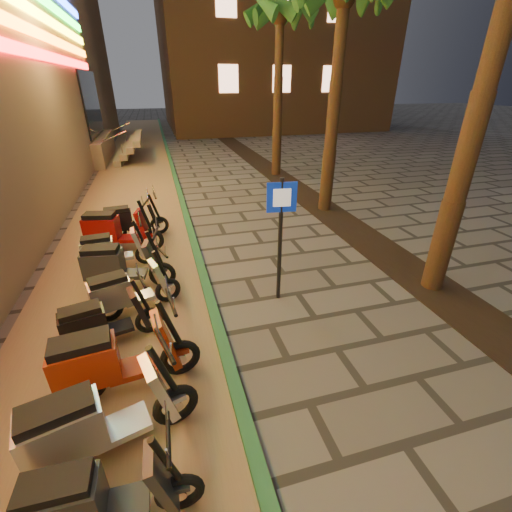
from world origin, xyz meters
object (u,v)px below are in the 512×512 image
object	(u,v)px
scooter_5	(94,423)
scooter_6	(110,360)
scooter_9	(118,265)
scooter_4	(93,499)
scooter_10	(110,250)
scooter_8	(125,292)
scooter_7	(101,323)
scooter_11	(114,230)
pedestrian_sign	(281,225)
scooter_12	(128,221)

from	to	relation	value
scooter_5	scooter_6	xyz separation A→B (m)	(0.08, 0.91, 0.01)
scooter_6	scooter_9	bearing A→B (deg)	85.00
scooter_4	scooter_10	bearing A→B (deg)	94.87
scooter_8	scooter_5	bearing A→B (deg)	-111.28
scooter_8	scooter_9	xyz separation A→B (m)	(-0.19, 0.97, 0.05)
scooter_4	scooter_7	size ratio (longest dim) A/B	1.02
scooter_7	scooter_11	world-z (taller)	scooter_11
scooter_9	scooter_8	bearing A→B (deg)	-70.07
pedestrian_sign	scooter_12	world-z (taller)	pedestrian_sign
scooter_12	scooter_9	bearing A→B (deg)	-97.05
scooter_12	pedestrian_sign	bearing A→B (deg)	-58.42
scooter_4	scooter_12	bearing A→B (deg)	91.48
pedestrian_sign	scooter_10	world-z (taller)	pedestrian_sign
scooter_6	scooter_10	world-z (taller)	scooter_6
scooter_7	scooter_8	world-z (taller)	scooter_8
scooter_4	scooter_5	xyz separation A→B (m)	(-0.07, 0.75, 0.08)
pedestrian_sign	scooter_10	xyz separation A→B (m)	(-3.20, 2.10, -1.06)
scooter_6	scooter_9	distance (m)	2.77
scooter_6	scooter_7	world-z (taller)	scooter_6
scooter_8	scooter_9	bearing A→B (deg)	82.79
scooter_7	scooter_11	distance (m)	3.62
scooter_8	scooter_9	size ratio (longest dim) A/B	0.89
scooter_6	scooter_10	distance (m)	3.69
scooter_6	scooter_12	bearing A→B (deg)	83.13
scooter_9	scooter_12	distance (m)	2.63
pedestrian_sign	scooter_4	world-z (taller)	pedestrian_sign
scooter_6	scooter_11	xyz separation A→B (m)	(-0.33, 4.64, 0.00)
scooter_8	scooter_12	bearing A→B (deg)	73.83
scooter_6	scooter_10	xyz separation A→B (m)	(-0.35, 3.67, -0.09)
pedestrian_sign	scooter_5	xyz separation A→B (m)	(-2.93, -2.49, -0.97)
scooter_6	scooter_7	distance (m)	1.05
scooter_4	scooter_11	size ratio (longest dim) A/B	0.83
scooter_7	scooter_9	size ratio (longest dim) A/B	0.86
scooter_5	scooter_7	world-z (taller)	scooter_5
scooter_12	scooter_10	bearing A→B (deg)	-105.67
scooter_6	scooter_11	distance (m)	4.65
scooter_9	scooter_10	bearing A→B (deg)	113.97
scooter_10	pedestrian_sign	bearing A→B (deg)	-38.54
scooter_5	scooter_10	bearing A→B (deg)	78.03
scooter_8	scooter_12	size ratio (longest dim) A/B	0.96
scooter_4	scooter_8	xyz separation A→B (m)	(0.09, 3.46, 0.01)
scooter_4	scooter_8	world-z (taller)	scooter_8
scooter_7	scooter_12	size ratio (longest dim) A/B	0.92
pedestrian_sign	scooter_5	world-z (taller)	pedestrian_sign
scooter_7	scooter_10	xyz separation A→B (m)	(-0.10, 2.66, 0.01)
scooter_11	scooter_12	xyz separation A→B (m)	(0.29, 0.77, -0.07)
scooter_9	scooter_6	bearing A→B (deg)	-78.54
scooter_4	scooter_9	xyz separation A→B (m)	(-0.10, 4.43, 0.06)
scooter_10	scooter_11	xyz separation A→B (m)	(0.02, 0.96, 0.09)
scooter_4	scooter_12	xyz separation A→B (m)	(-0.02, 7.06, 0.03)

